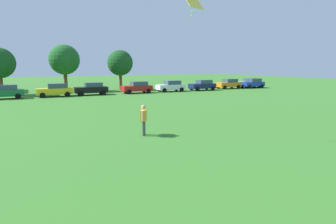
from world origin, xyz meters
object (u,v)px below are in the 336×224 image
(parked_car_black_2, at_px, (92,89))
(parked_car_orange_6, at_px, (229,84))
(parked_car_yellow_1, at_px, (55,90))
(kite, at_px, (193,3))
(parked_car_white_4, at_px, (171,86))
(adult_bystander, at_px, (144,117))
(parked_car_green_0, at_px, (5,92))
(parked_car_navy_5, at_px, (203,85))
(parked_car_silver_8, at_px, (250,83))
(tree_right, at_px, (64,60))
(parked_car_red_3, at_px, (137,87))
(parked_car_blue_7, at_px, (253,83))
(tree_far_right, at_px, (120,63))

(parked_car_black_2, height_order, parked_car_orange_6, same)
(parked_car_yellow_1, bearing_deg, kite, 100.89)
(kite, bearing_deg, parked_car_white_4, 65.07)
(adult_bystander, xyz_separation_m, parked_car_green_0, (-8.36, 23.74, -0.19))
(kite, height_order, parked_car_navy_5, kite)
(kite, distance_m, parked_car_yellow_1, 26.63)
(parked_car_silver_8, distance_m, tree_right, 31.91)
(parked_car_black_2, bearing_deg, parked_car_yellow_1, 0.06)
(parked_car_navy_5, bearing_deg, adult_bystander, 49.84)
(adult_bystander, distance_m, parked_car_red_3, 24.72)
(parked_car_navy_5, bearing_deg, kite, 55.08)
(kite, bearing_deg, parked_car_green_0, 112.37)
(parked_car_white_4, xyz_separation_m, parked_car_navy_5, (5.54, -0.43, 0.00))
(parked_car_blue_7, bearing_deg, adult_bystander, 37.35)
(parked_car_white_4, bearing_deg, parked_car_black_2, -2.10)
(parked_car_green_0, distance_m, parked_car_yellow_1, 5.59)
(parked_car_navy_5, relative_size, tree_right, 0.60)
(parked_car_green_0, bearing_deg, parked_car_red_3, 178.46)
(parked_car_orange_6, height_order, parked_car_silver_8, same)
(parked_car_orange_6, bearing_deg, parked_car_white_4, 1.69)
(adult_bystander, distance_m, parked_car_orange_6, 34.54)
(tree_right, bearing_deg, parked_car_blue_7, -14.99)
(parked_car_red_3, bearing_deg, parked_car_silver_8, -178.37)
(parked_car_blue_7, bearing_deg, parked_car_white_4, -1.56)
(tree_far_right, bearing_deg, tree_right, 171.27)
(parked_car_green_0, height_order, tree_right, tree_right)
(kite, distance_m, parked_car_black_2, 26.18)
(parked_car_white_4, distance_m, parked_car_navy_5, 5.55)
(parked_car_red_3, height_order, tree_far_right, tree_far_right)
(adult_bystander, height_order, tree_right, tree_right)
(adult_bystander, distance_m, tree_right, 31.25)
(parked_car_silver_8, bearing_deg, parked_car_green_0, 0.26)
(parked_car_black_2, relative_size, tree_right, 0.60)
(parked_car_yellow_1, distance_m, parked_car_black_2, 4.61)
(parked_car_navy_5, xyz_separation_m, parked_car_silver_8, (10.96, 1.07, 0.00))
(adult_bystander, xyz_separation_m, kite, (2.12, -1.73, 6.01))
(parked_car_red_3, distance_m, parked_car_navy_5, 11.02)
(kite, bearing_deg, parked_car_yellow_1, 100.89)
(parked_car_blue_7, bearing_deg, parked_car_navy_5, -0.08)
(parked_car_navy_5, height_order, parked_car_blue_7, same)
(parked_car_red_3, relative_size, parked_car_white_4, 1.00)
(parked_car_silver_8, xyz_separation_m, tree_far_right, (-22.48, 5.81, 3.49))
(parked_car_blue_7, bearing_deg, parked_car_orange_6, -9.39)
(parked_car_red_3, height_order, parked_car_orange_6, same)
(parked_car_blue_7, bearing_deg, parked_car_black_2, -1.79)
(parked_car_black_2, distance_m, parked_car_red_3, 6.44)
(parked_car_green_0, xyz_separation_m, parked_car_orange_6, (33.56, -0.13, 0.00))
(tree_far_right, bearing_deg, kite, -100.16)
(kite, distance_m, parked_car_blue_7, 37.61)
(parked_car_navy_5, distance_m, parked_car_orange_6, 5.97)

